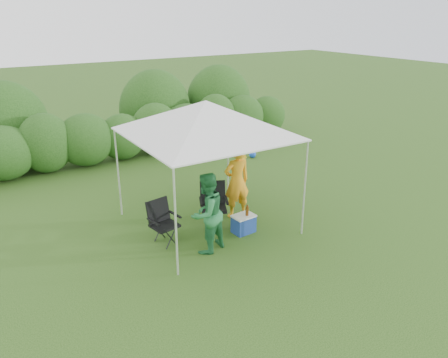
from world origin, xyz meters
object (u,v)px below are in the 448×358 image
canopy (206,118)px  chair_right (213,202)px  chair_left (162,219)px  man (237,181)px  woman (207,213)px  cooler (244,224)px

canopy → chair_right: size_ratio=3.10×
canopy → chair_left: bearing=-169.6°
canopy → man: bearing=-1.1°
canopy → man: (0.78, -0.01, -1.58)m
man → woman: bearing=40.8°
woman → cooler: woman is taller
canopy → cooler: size_ratio=6.10×
chair_right → cooler: size_ratio=1.97×
canopy → chair_left: canopy is taller
chair_right → chair_left: (-1.31, -0.12, -0.04)m
chair_left → man: size_ratio=0.53×
woman → man: bearing=-163.2°
cooler → chair_right: bearing=114.9°
chair_right → woman: bearing=-101.3°
canopy → cooler: (0.46, -0.77, -2.26)m
canopy → woman: (-0.60, -1.02, -1.63)m
chair_left → chair_right: bearing=-4.4°
canopy → cooler: canopy is taller
chair_left → canopy: bearing=0.9°
canopy → cooler: 2.43m
canopy → woman: 2.02m
man → cooler: man is taller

